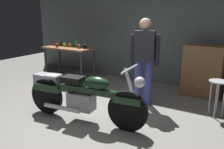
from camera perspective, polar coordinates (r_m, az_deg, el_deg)
ground_plane at (r=4.12m, az=-4.72°, el=-10.99°), size 12.00×12.00×0.00m
back_wall at (r=6.20m, az=10.70°, el=12.31°), size 8.00×0.12×3.10m
workbench at (r=6.29m, az=-10.10°, el=5.38°), size 1.30×0.64×0.90m
motorcycle at (r=3.97m, az=-6.52°, el=-5.02°), size 2.19×0.62×1.00m
person_standing at (r=4.61m, az=7.63°, el=3.85°), size 0.55×0.31×1.67m
shop_stool at (r=4.52m, az=23.75°, el=-3.11°), size 0.32×0.32×0.64m
wooden_dresser at (r=5.51m, az=20.65°, el=0.82°), size 0.80×0.47×1.10m
storage_bin at (r=6.00m, az=-15.63°, el=-1.43°), size 0.44×0.32×0.34m
mug_red_diner at (r=6.34m, az=-12.88°, el=6.77°), size 0.10×0.07×0.09m
mug_green_speckled at (r=6.71m, az=-11.99°, el=7.23°), size 0.10×0.07×0.09m
mug_brown_stoneware at (r=6.03m, az=-7.77°, el=6.61°), size 0.10×0.07×0.09m
mug_yellow_tall at (r=6.39m, az=-11.18°, el=6.90°), size 0.11×0.08×0.09m
mug_orange_travel at (r=6.28m, az=-9.87°, el=6.87°), size 0.11×0.07×0.10m
mug_black_matte at (r=5.96m, az=-6.47°, el=6.58°), size 0.11×0.08×0.10m
bottle at (r=6.23m, az=-8.47°, el=7.30°), size 0.06×0.06×0.24m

